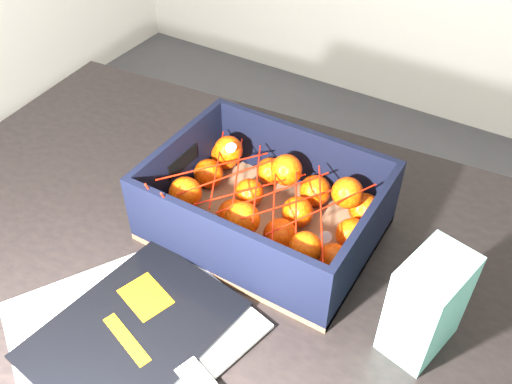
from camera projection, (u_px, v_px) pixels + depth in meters
The scene contains 6 objects.
table at pixel (221, 279), 0.99m from camera, with size 1.26×0.90×0.75m.
magazine_stack at pixel (132, 330), 0.79m from camera, with size 0.38×0.35×0.02m.
produce_crate at pixel (265, 211), 0.92m from camera, with size 0.36×0.27×0.13m.
clementine_heap at pixel (264, 208), 0.92m from camera, with size 0.35×0.25×0.10m.
mesh_net at pixel (257, 190), 0.88m from camera, with size 0.30×0.24×0.09m.
retail_carton at pixel (427, 305), 0.73m from camera, with size 0.07×0.11×0.16m, color white.
Camera 1 is at (0.28, -0.50, 1.43)m, focal length 38.51 mm.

